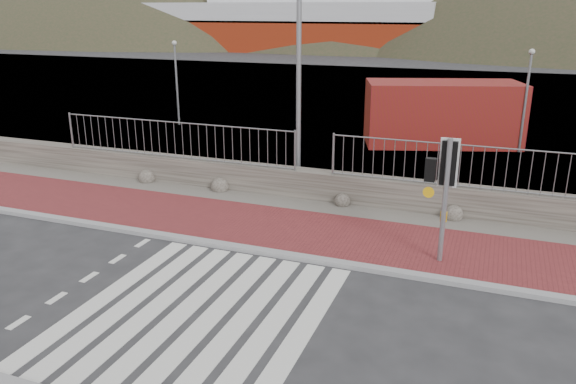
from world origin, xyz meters
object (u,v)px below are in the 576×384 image
at_px(traffic_signal_far, 445,175).
at_px(streetlight, 304,33).
at_px(shipping_container, 442,113).
at_px(ferry, 281,10).

xyz_separation_m(traffic_signal_far, streetlight, (-4.77, 4.17, 2.78)).
distance_m(streetlight, shipping_container, 9.57).
bearing_deg(shipping_container, ferry, 100.06).
xyz_separation_m(ferry, shipping_container, (27.44, -51.62, -4.03)).
bearing_deg(ferry, shipping_container, -62.01).
height_order(ferry, traffic_signal_far, ferry).
bearing_deg(ferry, traffic_signal_far, -65.81).
bearing_deg(streetlight, ferry, 106.90).
xyz_separation_m(traffic_signal_far, shipping_container, (-1.29, 12.33, -0.81)).
height_order(streetlight, shipping_container, streetlight).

